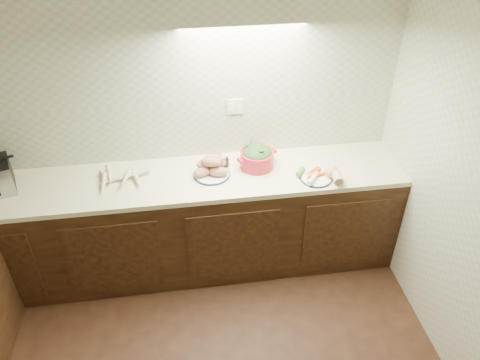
{
  "coord_description": "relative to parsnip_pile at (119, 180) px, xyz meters",
  "views": [
    {
      "loc": [
        0.12,
        -1.39,
        2.96
      ],
      "look_at": [
        0.51,
        1.25,
        1.02
      ],
      "focal_mm": 35.0,
      "sensor_mm": 36.0,
      "label": 1
    }
  ],
  "objects": [
    {
      "name": "room",
      "position": [
        0.36,
        -1.51,
        0.7
      ],
      "size": [
        3.6,
        3.6,
        2.6
      ],
      "color": "black",
      "rests_on": "ground"
    },
    {
      "name": "counter",
      "position": [
        -0.32,
        -0.82,
        -0.48
      ],
      "size": [
        3.6,
        3.6,
        0.9
      ],
      "color": "black",
      "rests_on": "ground"
    },
    {
      "name": "parsnip_pile",
      "position": [
        0.0,
        0.0,
        0.0
      ],
      "size": [
        0.33,
        0.41,
        0.07
      ],
      "color": "beige",
      "rests_on": "counter"
    },
    {
      "name": "sweet_potato_plate",
      "position": [
        0.69,
        0.01,
        0.04
      ],
      "size": [
        0.28,
        0.28,
        0.17
      ],
      "rotation": [
        0.0,
        0.0,
        -0.08
      ],
      "color": "#141E42",
      "rests_on": "counter"
    },
    {
      "name": "onion_bowl",
      "position": [
        0.76,
        0.12,
        0.01
      ],
      "size": [
        0.15,
        0.15,
        0.11
      ],
      "color": "black",
      "rests_on": "counter"
    },
    {
      "name": "dutch_oven",
      "position": [
        1.05,
        0.07,
        0.06
      ],
      "size": [
        0.34,
        0.34,
        0.18
      ],
      "rotation": [
        0.0,
        0.0,
        0.35
      ],
      "color": "red",
      "rests_on": "counter"
    },
    {
      "name": "veg_plate",
      "position": [
        1.5,
        -0.16,
        0.01
      ],
      "size": [
        0.34,
        0.25,
        0.11
      ],
      "rotation": [
        0.0,
        0.0,
        -0.25
      ],
      "color": "#141E42",
      "rests_on": "counter"
    }
  ]
}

